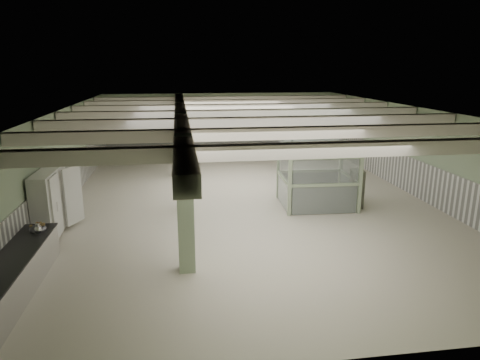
{
  "coord_description": "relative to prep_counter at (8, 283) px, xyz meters",
  "views": [
    {
      "loc": [
        -2.6,
        -16.36,
        5.2
      ],
      "look_at": [
        -0.51,
        -1.92,
        1.3
      ],
      "focal_mm": 32.0,
      "sensor_mm": 36.0,
      "label": 1
    }
  ],
  "objects": [
    {
      "name": "beam_c",
      "position": [
        6.54,
        4.5,
        2.96
      ],
      "size": [
        13.9,
        0.35,
        0.32
      ],
      "primitive_type": "cube",
      "color": "white",
      "rests_on": "ceiling"
    },
    {
      "name": "column_d",
      "position": [
        4.04,
        15.0,
        1.34
      ],
      "size": [
        0.42,
        0.42,
        3.6
      ],
      "primitive_type": "cube",
      "color": "#A3BA96",
      "rests_on": "floor"
    },
    {
      "name": "column_c",
      "position": [
        4.04,
        11.0,
        1.34
      ],
      "size": [
        0.42,
        0.42,
        3.6
      ],
      "primitive_type": "cube",
      "color": "#A3BA96",
      "rests_on": "floor"
    },
    {
      "name": "ceiling",
      "position": [
        6.54,
        7.0,
        3.14
      ],
      "size": [
        14.0,
        20.0,
        0.02
      ],
      "primitive_type": "cube",
      "color": "silver",
      "rests_on": "wall_back"
    },
    {
      "name": "pendant_mid",
      "position": [
        7.04,
        7.5,
        2.59
      ],
      "size": [
        0.44,
        0.44,
        0.22
      ],
      "primitive_type": "cone",
      "rotation": [
        3.14,
        0.0,
        0.0
      ],
      "color": "#2A382A",
      "rests_on": "ceiling"
    },
    {
      "name": "prep_counter",
      "position": [
        0.0,
        0.0,
        0.0
      ],
      "size": [
        0.92,
        5.27,
        0.91
      ],
      "color": "silver",
      "rests_on": "floor"
    },
    {
      "name": "beam_b",
      "position": [
        6.54,
        2.0,
        2.96
      ],
      "size": [
        13.9,
        0.35,
        0.32
      ],
      "primitive_type": "cube",
      "color": "white",
      "rests_on": "ceiling"
    },
    {
      "name": "walkin_cooler",
      "position": [
        -0.08,
        4.04,
        0.54
      ],
      "size": [
        0.9,
        2.19,
        2.01
      ],
      "color": "silver",
      "rests_on": "floor"
    },
    {
      "name": "beam_d",
      "position": [
        6.54,
        7.0,
        2.96
      ],
      "size": [
        13.9,
        0.35,
        0.32
      ],
      "primitive_type": "cube",
      "color": "white",
      "rests_on": "ceiling"
    },
    {
      "name": "beam_g",
      "position": [
        6.54,
        14.5,
        2.96
      ],
      "size": [
        13.9,
        0.35,
        0.32
      ],
      "primitive_type": "cube",
      "color": "white",
      "rests_on": "ceiling"
    },
    {
      "name": "beam_e",
      "position": [
        6.54,
        9.5,
        2.96
      ],
      "size": [
        13.9,
        0.35,
        0.32
      ],
      "primitive_type": "cube",
      "color": "white",
      "rests_on": "ceiling"
    },
    {
      "name": "column_b",
      "position": [
        4.04,
        6.0,
        1.34
      ],
      "size": [
        0.42,
        0.42,
        3.6
      ],
      "primitive_type": "cube",
      "color": "#A3BA96",
      "rests_on": "floor"
    },
    {
      "name": "wainscot_right",
      "position": [
        13.52,
        7.0,
        0.29
      ],
      "size": [
        0.05,
        19.9,
        1.5
      ],
      "primitive_type": "cube",
      "color": "white",
      "rests_on": "floor"
    },
    {
      "name": "wall_right",
      "position": [
        13.54,
        7.0,
        1.34
      ],
      "size": [
        0.02,
        20.0,
        3.6
      ],
      "primitive_type": "cube",
      "color": "#96AE8B",
      "rests_on": "floor"
    },
    {
      "name": "pendant_back",
      "position": [
        7.04,
        12.5,
        2.59
      ],
      "size": [
        0.44,
        0.44,
        0.22
      ],
      "primitive_type": "cone",
      "rotation": [
        3.14,
        0.0,
        0.0
      ],
      "color": "#2A382A",
      "rests_on": "ceiling"
    },
    {
      "name": "wall_front",
      "position": [
        6.54,
        -3.0,
        1.34
      ],
      "size": [
        14.0,
        0.02,
        3.6
      ],
      "primitive_type": "cube",
      "color": "#96AE8B",
      "rests_on": "floor"
    },
    {
      "name": "wall_back",
      "position": [
        6.54,
        17.0,
        1.34
      ],
      "size": [
        14.0,
        0.02,
        3.6
      ],
      "primitive_type": "cube",
      "color": "#96AE8B",
      "rests_on": "floor"
    },
    {
      "name": "girder",
      "position": [
        4.04,
        7.0,
        2.92
      ],
      "size": [
        0.45,
        19.9,
        0.4
      ],
      "primitive_type": "cube",
      "color": "white",
      "rests_on": "ceiling"
    },
    {
      "name": "wainscot_left",
      "position": [
        -0.43,
        7.0,
        0.29
      ],
      "size": [
        0.05,
        19.9,
        1.5
      ],
      "primitive_type": "cube",
      "color": "white",
      "rests_on": "floor"
    },
    {
      "name": "pitcher_near",
      "position": [
        0.17,
        1.85,
        0.58
      ],
      "size": [
        0.23,
        0.25,
        0.28
      ],
      "primitive_type": null,
      "rotation": [
        0.0,
        0.0,
        0.2
      ],
      "color": "silver",
      "rests_on": "prep_counter"
    },
    {
      "name": "pendant_front",
      "position": [
        7.04,
        2.0,
        2.59
      ],
      "size": [
        0.44,
        0.44,
        0.22
      ],
      "primitive_type": "cone",
      "rotation": [
        3.14,
        0.0,
        0.0
      ],
      "color": "#2A382A",
      "rests_on": "ceiling"
    },
    {
      "name": "wall_left",
      "position": [
        -0.46,
        7.0,
        1.34
      ],
      "size": [
        0.02,
        20.0,
        3.6
      ],
      "primitive_type": "cube",
      "color": "#96AE8B",
      "rests_on": "floor"
    },
    {
      "name": "veg_colander",
      "position": [
        0.08,
        2.12,
        0.54
      ],
      "size": [
        0.59,
        0.59,
        0.2
      ],
      "primitive_type": null,
      "rotation": [
        0.0,
        0.0,
        0.42
      ],
      "color": "#434247",
      "rests_on": "prep_counter"
    },
    {
      "name": "floor",
      "position": [
        6.54,
        7.0,
        -0.46
      ],
      "size": [
        20.0,
        20.0,
        0.0
      ],
      "primitive_type": "plane",
      "color": "beige",
      "rests_on": "ground"
    },
    {
      "name": "beam_f",
      "position": [
        6.54,
        12.0,
        2.96
      ],
      "size": [
        13.9,
        0.35,
        0.32
      ],
      "primitive_type": "cube",
      "color": "white",
      "rests_on": "ceiling"
    },
    {
      "name": "beam_a",
      "position": [
        6.54,
        -0.5,
        2.96
      ],
      "size": [
        13.9,
        0.35,
        0.32
      ],
      "primitive_type": "cube",
      "color": "white",
      "rests_on": "ceiling"
    },
    {
      "name": "column_a",
      "position": [
        4.04,
        1.0,
        1.34
      ],
      "size": [
        0.42,
        0.42,
        3.6
      ],
      "primitive_type": "cube",
      "color": "#A3BA96",
      "rests_on": "floor"
    },
    {
      "name": "guard_booth",
      "position": [
        9.09,
        5.76,
        1.12
      ],
      "size": [
        2.92,
        2.51,
        2.39
      ],
      "rotation": [
        0.0,
        0.0,
        -0.04
      ],
      "color": "#A2B691",
      "rests_on": "floor"
    },
    {
      "name": "filing_cabinet",
      "position": [
        10.52,
        5.36,
        0.26
      ],
      "size": [
        0.59,
        0.75,
        1.44
      ],
      "primitive_type": "cube",
      "rotation": [
        0.0,
        0.0,
        -0.21
      ],
      "color": "#5C5E4E",
      "rests_on": "floor"
    },
    {
      "name": "wainscot_back",
      "position": [
        6.54,
        16.98,
        0.29
      ],
      "size": [
        13.9,
        0.05,
        1.5
      ],
      "primitive_type": "cube",
      "color": "white",
      "rests_on": "floor"
    }
  ]
}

